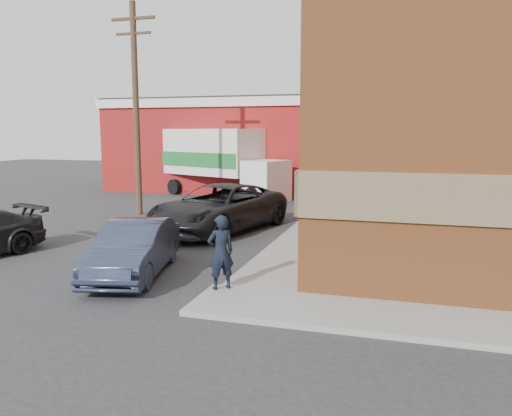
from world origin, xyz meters
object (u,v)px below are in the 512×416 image
Objects in this scene: warehouse at (247,145)px; sedan at (134,249)px; utility_pole at (136,105)px; suv_a at (219,208)px; box_truck at (222,158)px; man at (221,252)px.

sedan is (3.18, -19.50, -2.12)m from warehouse.
utility_pole reaches higher than suv_a.
box_truck reaches higher than suv_a.
box_truck is (1.38, 6.71, -2.57)m from utility_pole.
suv_a is (0.01, 6.01, 0.16)m from sedan.
man reaches higher than suv_a.
man is (7.30, -9.25, -3.78)m from utility_pole.
utility_pole is 5.35× the size of man.
sedan is 0.53× the size of box_truck.
man is at bearing -51.72° from utility_pole.
utility_pole is 1.46× the size of suv_a.
warehouse reaches higher than box_truck.
utility_pole is 2.15× the size of sedan.
warehouse is at bearing 118.03° from suv_a.
utility_pole is 7.32m from box_truck.
suv_a is 0.78× the size of box_truck.
suv_a reaches higher than sedan.
suv_a is at bearing -47.52° from box_truck.
utility_pole is 10.52m from sedan.
utility_pole is 1.14× the size of box_truck.
sedan is 6.02m from suv_a.
utility_pole reaches higher than man.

